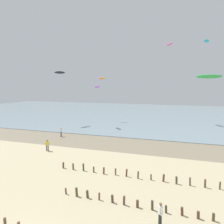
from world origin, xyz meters
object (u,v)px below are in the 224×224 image
object	(u,v)px
person_right_flank	(47,145)
kite_aloft_5	(60,73)
kite_aloft_0	(209,76)
kite_aloft_1	(169,44)
kite_aloft_4	(102,78)
kite_aloft_6	(206,41)
person_nearest_camera	(61,132)
kite_aloft_2	(97,87)
person_by_waterline	(160,213)

from	to	relation	value
person_right_flank	kite_aloft_5	size ratio (longest dim) A/B	0.54
kite_aloft_0	person_right_flank	bearing A→B (deg)	9.55
person_right_flank	kite_aloft_1	xyz separation A→B (m)	(15.46, 32.60, 19.53)
kite_aloft_4	kite_aloft_0	bearing A→B (deg)	-66.54
kite_aloft_1	kite_aloft_5	world-z (taller)	kite_aloft_1
kite_aloft_6	kite_aloft_0	bearing A→B (deg)	13.02
person_nearest_camera	kite_aloft_4	world-z (taller)	kite_aloft_4
kite_aloft_2	kite_aloft_6	world-z (taller)	kite_aloft_6
person_by_waterline	kite_aloft_0	size ratio (longest dim) A/B	0.52
person_nearest_camera	kite_aloft_0	size ratio (longest dim) A/B	0.52
person_by_waterline	person_right_flank	world-z (taller)	same
person_right_flank	kite_aloft_6	size ratio (longest dim) A/B	0.61
person_right_flank	kite_aloft_5	xyz separation A→B (m)	(-9.89, 20.08, 11.98)
kite_aloft_6	person_right_flank	bearing A→B (deg)	-25.86
person_right_flank	kite_aloft_6	world-z (taller)	kite_aloft_6
person_by_waterline	kite_aloft_4	size ratio (longest dim) A/B	0.80
person_nearest_camera	kite_aloft_2	distance (m)	14.67
kite_aloft_4	kite_aloft_6	world-z (taller)	kite_aloft_6
kite_aloft_2	person_nearest_camera	bearing A→B (deg)	131.29
kite_aloft_1	kite_aloft_2	distance (m)	22.79
kite_aloft_0	person_by_waterline	bearing A→B (deg)	72.63
person_right_flank	kite_aloft_2	bearing A→B (deg)	89.94
person_by_waterline	person_right_flank	bearing A→B (deg)	145.70
kite_aloft_1	kite_aloft_6	bearing A→B (deg)	-155.45
person_nearest_camera	kite_aloft_4	size ratio (longest dim) A/B	0.80
person_right_flank	kite_aloft_0	size ratio (longest dim) A/B	0.52
kite_aloft_4	person_by_waterline	bearing A→B (deg)	-85.93
person_by_waterline	kite_aloft_4	world-z (taller)	kite_aloft_4
kite_aloft_0	kite_aloft_2	size ratio (longest dim) A/B	1.20
person_by_waterline	kite_aloft_4	distance (m)	46.23
person_nearest_camera	kite_aloft_6	xyz separation A→B (m)	(26.40, 16.89, 18.41)
person_by_waterline	kite_aloft_0	world-z (taller)	kite_aloft_0
kite_aloft_5	person_nearest_camera	bearing A→B (deg)	50.89
person_right_flank	person_nearest_camera	bearing A→B (deg)	108.39
kite_aloft_1	kite_aloft_6	xyz separation A→B (m)	(8.16, -7.36, -1.13)
person_nearest_camera	kite_aloft_4	xyz separation A→B (m)	(0.71, 20.12, 10.73)
person_by_waterline	kite_aloft_6	size ratio (longest dim) A/B	0.61
kite_aloft_0	kite_aloft_5	bearing A→B (deg)	-27.98
person_nearest_camera	kite_aloft_6	world-z (taller)	kite_aloft_6
person_nearest_camera	kite_aloft_5	xyz separation A→B (m)	(-7.12, 11.73, 11.98)
kite_aloft_5	kite_aloft_4	bearing A→B (deg)	156.63
person_nearest_camera	kite_aloft_2	world-z (taller)	kite_aloft_2
person_by_waterline	kite_aloft_2	bearing A→B (deg)	118.79
kite_aloft_2	person_right_flank	bearing A→B (deg)	144.79
kite_aloft_2	kite_aloft_6	size ratio (longest dim) A/B	0.97
person_nearest_camera	kite_aloft_6	size ratio (longest dim) A/B	0.61
kite_aloft_1	kite_aloft_4	xyz separation A→B (m)	(-17.53, -4.13, -8.81)
person_nearest_camera	person_by_waterline	xyz separation A→B (m)	(20.35, -20.34, 0.00)
person_nearest_camera	kite_aloft_5	size ratio (longest dim) A/B	0.54
person_by_waterline	kite_aloft_2	world-z (taller)	kite_aloft_2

